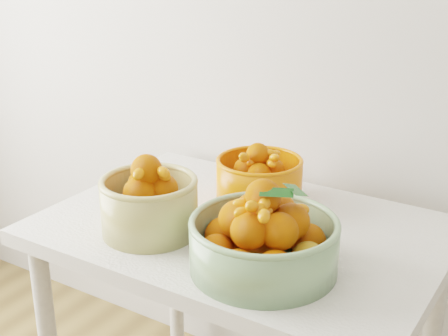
{
  "coord_description": "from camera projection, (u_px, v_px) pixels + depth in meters",
  "views": [
    {
      "loc": [
        0.5,
        0.36,
        1.45
      ],
      "look_at": [
        -0.25,
        1.54,
        0.92
      ],
      "focal_mm": 50.0,
      "sensor_mm": 36.0,
      "label": 1
    }
  ],
  "objects": [
    {
      "name": "table",
      "position": [
        242.0,
        258.0,
        1.62
      ],
      "size": [
        1.0,
        0.7,
        0.75
      ],
      "color": "silver",
      "rests_on": "ground"
    },
    {
      "name": "bowl_cream",
      "position": [
        149.0,
        203.0,
        1.52
      ],
      "size": [
        0.24,
        0.24,
        0.21
      ],
      "rotation": [
        0.0,
        0.0,
        0.01
      ],
      "color": "tan",
      "rests_on": "table"
    },
    {
      "name": "bowl_green",
      "position": [
        264.0,
        239.0,
        1.35
      ],
      "size": [
        0.44,
        0.44,
        0.21
      ],
      "rotation": [
        0.0,
        0.0,
        -0.43
      ],
      "color": "gray",
      "rests_on": "table"
    },
    {
      "name": "bowl_orange",
      "position": [
        259.0,
        179.0,
        1.7
      ],
      "size": [
        0.24,
        0.24,
        0.17
      ],
      "rotation": [
        0.0,
        0.0,
        -0.02
      ],
      "color": "#EC5D0C",
      "rests_on": "table"
    }
  ]
}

